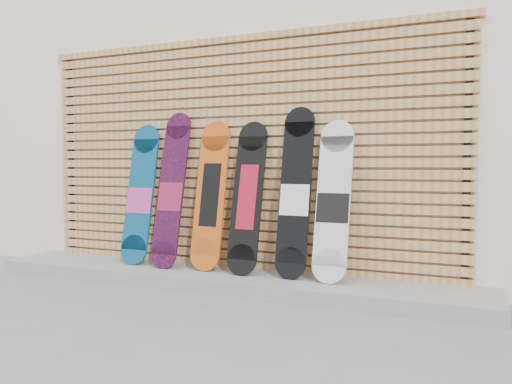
# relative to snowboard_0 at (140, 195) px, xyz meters

# --- Properties ---
(ground) EXTENTS (80.00, 80.00, 0.00)m
(ground) POSITION_rel_snowboard_0_xyz_m (1.11, -0.79, -0.80)
(ground) COLOR gray
(ground) RESTS_ON ground
(building) EXTENTS (12.00, 5.00, 3.60)m
(building) POSITION_rel_snowboard_0_xyz_m (1.61, 2.71, 1.00)
(building) COLOR white
(building) RESTS_ON ground
(concrete_step) EXTENTS (4.60, 0.70, 0.12)m
(concrete_step) POSITION_rel_snowboard_0_xyz_m (0.96, -0.11, -0.74)
(concrete_step) COLOR gray
(concrete_step) RESTS_ON ground
(slat_wall) EXTENTS (4.26, 0.08, 2.29)m
(slat_wall) POSITION_rel_snowboard_0_xyz_m (0.96, 0.18, 0.41)
(slat_wall) COLOR tan
(slat_wall) RESTS_ON ground
(snowboard_0) EXTENTS (0.30, 0.31, 1.38)m
(snowboard_0) POSITION_rel_snowboard_0_xyz_m (0.00, 0.00, 0.00)
(snowboard_0) COLOR navy
(snowboard_0) RESTS_ON concrete_step
(snowboard_1) EXTENTS (0.27, 0.36, 1.49)m
(snowboard_1) POSITION_rel_snowboard_0_xyz_m (0.38, -0.03, 0.05)
(snowboard_1) COLOR black
(snowboard_1) RESTS_ON concrete_step
(snowboard_2) EXTENTS (0.30, 0.31, 1.39)m
(snowboard_2) POSITION_rel_snowboard_0_xyz_m (0.78, 0.00, 0.02)
(snowboard_2) COLOR #C55315
(snowboard_2) RESTS_ON concrete_step
(snowboard_3) EXTENTS (0.28, 0.35, 1.37)m
(snowboard_3) POSITION_rel_snowboard_0_xyz_m (1.17, -0.02, 0.01)
(snowboard_3) COLOR black
(snowboard_3) RESTS_ON concrete_step
(snowboard_4) EXTENTS (0.27, 0.32, 1.49)m
(snowboard_4) POSITION_rel_snowboard_0_xyz_m (1.61, -0.01, 0.05)
(snowboard_4) COLOR black
(snowboard_4) RESTS_ON concrete_step
(snowboard_5) EXTENTS (0.29, 0.35, 1.36)m
(snowboard_5) POSITION_rel_snowboard_0_xyz_m (1.95, -0.02, -0.01)
(snowboard_5) COLOR silver
(snowboard_5) RESTS_ON concrete_step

